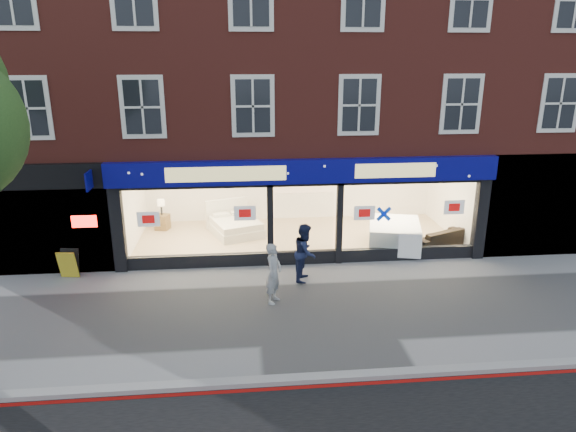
{
  "coord_description": "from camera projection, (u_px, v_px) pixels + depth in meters",
  "views": [
    {
      "loc": [
        -1.92,
        -11.51,
        6.16
      ],
      "look_at": [
        -0.57,
        2.5,
        1.73
      ],
      "focal_mm": 32.0,
      "sensor_mm": 36.0,
      "label": 1
    }
  ],
  "objects": [
    {
      "name": "showroom_floor",
      "position": [
        297.0,
        238.0,
        17.92
      ],
      "size": [
        11.0,
        4.5,
        0.1
      ],
      "primitive_type": "cube",
      "color": "tan",
      "rests_on": "ground"
    },
    {
      "name": "a_board",
      "position": [
        69.0,
        264.0,
        14.76
      ],
      "size": [
        0.59,
        0.43,
        0.84
      ],
      "primitive_type": "cube",
      "rotation": [
        0.0,
        0.0,
        -0.15
      ],
      "color": "gold",
      "rests_on": "ground"
    },
    {
      "name": "sofa",
      "position": [
        439.0,
        237.0,
        16.96
      ],
      "size": [
        2.18,
        1.55,
        0.59
      ],
      "primitive_type": "imported",
      "rotation": [
        0.0,
        0.0,
        3.56
      ],
      "color": "black",
      "rests_on": "showroom_floor"
    },
    {
      "name": "pedestrian_blue",
      "position": [
        305.0,
        252.0,
        14.48
      ],
      "size": [
        0.84,
        0.96,
        1.67
      ],
      "primitive_type": "imported",
      "rotation": [
        0.0,
        0.0,
        1.27
      ],
      "color": "#161E40",
      "rests_on": "ground"
    },
    {
      "name": "kerb_stone",
      "position": [
        343.0,
        376.0,
        10.18
      ],
      "size": [
        60.0,
        0.25,
        0.12
      ],
      "primitive_type": "cube",
      "color": "gray",
      "rests_on": "ground"
    },
    {
      "name": "mattress_stack",
      "position": [
        394.0,
        235.0,
        16.89
      ],
      "size": [
        2.07,
        2.38,
        0.8
      ],
      "rotation": [
        0.0,
        0.0,
        -0.26
      ],
      "color": "white",
      "rests_on": "showroom_floor"
    },
    {
      "name": "display_bed",
      "position": [
        235.0,
        225.0,
        18.16
      ],
      "size": [
        2.1,
        2.3,
        1.06
      ],
      "rotation": [
        0.0,
        0.0,
        0.35
      ],
      "color": "silver",
      "rests_on": "showroom_floor"
    },
    {
      "name": "building",
      "position": [
        292.0,
        39.0,
        17.53
      ],
      "size": [
        19.0,
        8.26,
        10.3
      ],
      "color": "maroon",
      "rests_on": "ground"
    },
    {
      "name": "pedestrian_grey",
      "position": [
        274.0,
        273.0,
        13.16
      ],
      "size": [
        0.61,
        0.7,
        1.61
      ],
      "primitive_type": "imported",
      "rotation": [
        0.0,
        0.0,
        1.11
      ],
      "color": "#989BA0",
      "rests_on": "ground"
    },
    {
      "name": "kerb_line",
      "position": [
        345.0,
        385.0,
        10.01
      ],
      "size": [
        60.0,
        0.1,
        0.01
      ],
      "primitive_type": "cube",
      "color": "#8C0A07",
      "rests_on": "ground"
    },
    {
      "name": "ground",
      "position": [
        320.0,
        310.0,
        12.96
      ],
      "size": [
        120.0,
        120.0,
        0.0
      ],
      "primitive_type": "plane",
      "color": "gray",
      "rests_on": "ground"
    },
    {
      "name": "bedside_table",
      "position": [
        162.0,
        222.0,
        18.58
      ],
      "size": [
        0.56,
        0.56,
        0.55
      ],
      "primitive_type": "cube",
      "rotation": [
        0.0,
        0.0,
        -0.29
      ],
      "color": "brown",
      "rests_on": "showroom_floor"
    }
  ]
}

